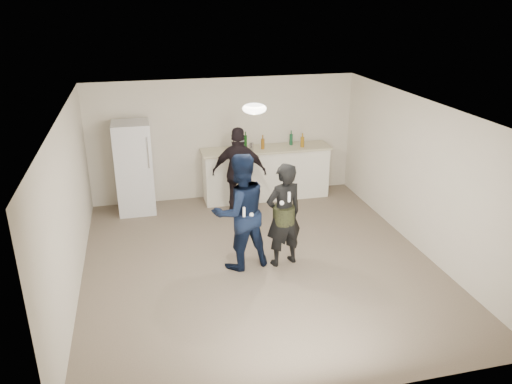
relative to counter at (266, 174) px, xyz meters
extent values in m
plane|color=#6B5B4C|center=(-0.81, -2.67, -0.53)|extent=(6.00, 6.00, 0.00)
plane|color=silver|center=(-0.81, -2.67, 1.98)|extent=(6.00, 6.00, 0.00)
plane|color=beige|center=(-0.81, 0.33, 0.72)|extent=(6.00, 0.00, 6.00)
plane|color=beige|center=(-0.81, -5.67, 0.72)|extent=(6.00, 0.00, 6.00)
plane|color=beige|center=(-3.56, -2.67, 0.72)|extent=(0.00, 6.00, 6.00)
plane|color=beige|center=(1.94, -2.67, 0.72)|extent=(0.00, 6.00, 6.00)
cube|color=white|center=(0.00, 0.00, 0.00)|extent=(2.60, 0.56, 1.05)
cube|color=#C3B997|center=(0.00, 0.00, 0.55)|extent=(2.68, 0.64, 0.04)
cube|color=silver|center=(-2.67, -0.07, 0.38)|extent=(0.70, 0.70, 1.80)
cylinder|color=silver|center=(-2.39, -0.44, 0.78)|extent=(0.02, 0.02, 0.60)
ellipsoid|color=white|center=(-0.81, -2.37, 1.93)|extent=(0.36, 0.36, 0.16)
cylinder|color=#B1B2B6|center=(-0.34, -0.09, 0.65)|extent=(0.08, 0.08, 0.17)
imported|color=#102043|center=(-1.11, -2.68, 0.41)|extent=(1.04, 0.89, 1.86)
imported|color=black|center=(-0.44, -2.77, 0.32)|extent=(0.70, 0.55, 1.69)
cylinder|color=#2E3719|center=(-0.44, -2.77, 0.32)|extent=(0.34, 0.34, 0.28)
imported|color=black|center=(-0.73, -0.75, 0.35)|extent=(1.11, 0.68, 1.76)
cube|color=white|center=(-1.11, -2.96, 0.53)|extent=(0.04, 0.04, 0.15)
sphere|color=white|center=(-0.99, -2.93, 0.45)|extent=(0.07, 0.07, 0.07)
cube|color=white|center=(-0.44, -3.02, 0.72)|extent=(0.04, 0.04, 0.15)
sphere|color=white|center=(-0.54, -2.99, 0.62)|extent=(0.07, 0.07, 0.07)
cylinder|color=#164D2C|center=(0.57, 0.12, 0.68)|extent=(0.07, 0.07, 0.23)
cylinder|color=brown|center=(-0.08, -0.03, 0.67)|extent=(0.07, 0.07, 0.21)
cylinder|color=#976716|center=(0.75, -0.08, 0.67)|extent=(0.08, 0.08, 0.21)
cylinder|color=white|center=(-0.48, 0.12, 0.65)|extent=(0.07, 0.07, 0.17)
cylinder|color=#134213|center=(-0.41, 0.11, 0.70)|extent=(0.06, 0.06, 0.26)
camera|label=1|loc=(-2.51, -9.53, 3.51)|focal=35.00mm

